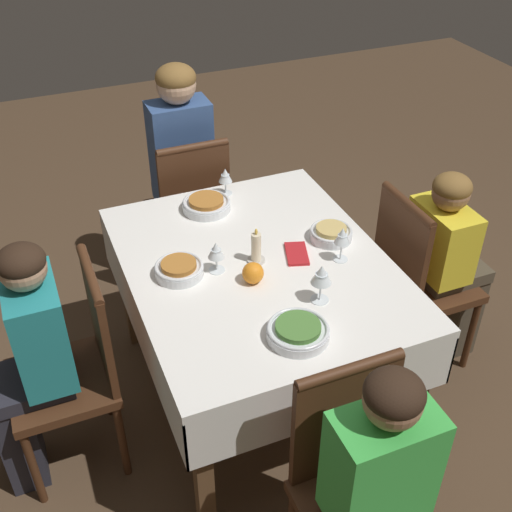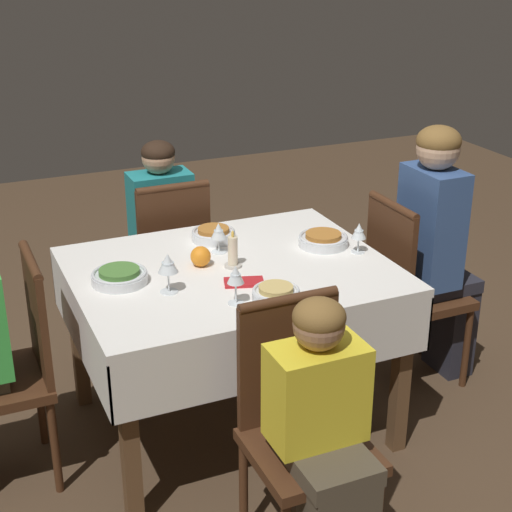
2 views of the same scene
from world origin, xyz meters
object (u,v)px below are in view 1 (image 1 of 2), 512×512
chair_east (190,208)px  candle_centerpiece (255,250)px  person_adult_denim (180,162)px  bowl_south (331,233)px  person_child_green (387,508)px  person_child_teal (29,360)px  bowl_east (206,204)px  wine_glass_east (225,176)px  bowl_west (298,331)px  wine_glass_south (342,237)px  chair_west (357,481)px  wine_glass_north (216,251)px  napkin_red_folded (297,254)px  wine_glass_west (321,276)px  chair_north (77,364)px  orange_fruit (253,273)px  bowl_north (179,269)px  dining_table (257,282)px  chair_south (416,275)px  person_child_yellow (449,259)px

chair_east → candle_centerpiece: (-0.86, -0.01, 0.30)m
person_adult_denim → bowl_south: size_ratio=7.00×
person_child_green → candle_centerpiece: person_child_green is taller
person_child_teal → bowl_south: 1.27m
bowl_east → wine_glass_east: size_ratio=1.64×
bowl_west → wine_glass_south: wine_glass_south is taller
chair_west → bowl_east: bearing=91.5°
candle_centerpiece → wine_glass_north: bearing=89.0°
wine_glass_south → napkin_red_folded: wine_glass_south is taller
chair_west → bowl_east: size_ratio=4.29×
chair_east → wine_glass_west: size_ratio=5.84×
bowl_south → napkin_red_folded: size_ratio=1.04×
chair_east → bowl_east: chair_east is taller
chair_north → candle_centerpiece: chair_north is taller
chair_east → orange_fruit: chair_east is taller
bowl_north → napkin_red_folded: (-0.06, -0.47, -0.02)m
person_adult_denim → person_child_green: person_adult_denim is taller
chair_north → bowl_west: (-0.41, -0.71, 0.27)m
wine_glass_west → wine_glass_south: bearing=-44.5°
wine_glass_south → bowl_south: bearing=-12.9°
person_child_green → napkin_red_folded: (1.02, -0.19, 0.17)m
person_adult_denim → wine_glass_west: (-1.32, -0.14, 0.17)m
bowl_south → candle_centerpiece: 0.35m
person_child_teal → napkin_red_folded: 1.08m
dining_table → chair_west: bearing=178.5°
wine_glass_north → chair_north: bearing=94.2°
chair_east → wine_glass_south: bearing=108.4°
wine_glass_west → wine_glass_south: 0.27m
bowl_east → napkin_red_folded: bearing=-154.2°
person_child_green → bowl_south: person_child_green is taller
wine_glass_east → candle_centerpiece: bearing=172.3°
chair_west → bowl_east: chair_west is taller
person_adult_denim → person_child_green: 2.05m
chair_south → person_child_yellow: bearing=-90.0°
chair_north → bowl_east: chair_north is taller
person_child_teal → candle_centerpiece: size_ratio=6.91×
wine_glass_east → person_adult_denim: bearing=9.9°
wine_glass_west → wine_glass_east: bearing=3.7°
chair_north → wine_glass_west: bearing=72.9°
bowl_south → person_child_yellow: bearing=-99.3°
wine_glass_west → chair_north: bearing=72.9°
wine_glass_south → wine_glass_west: bearing=135.5°
chair_south → wine_glass_east: 0.97m
chair_east → bowl_south: size_ratio=5.21×
wine_glass_south → bowl_east: bearing=33.6°
person_adult_denim → person_child_teal: size_ratio=1.15×
chair_east → person_child_yellow: 1.31m
chair_west → orange_fruit: bearing=92.8°
chair_west → wine_glass_east: 1.46m
bowl_east → napkin_red_folded: 0.51m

